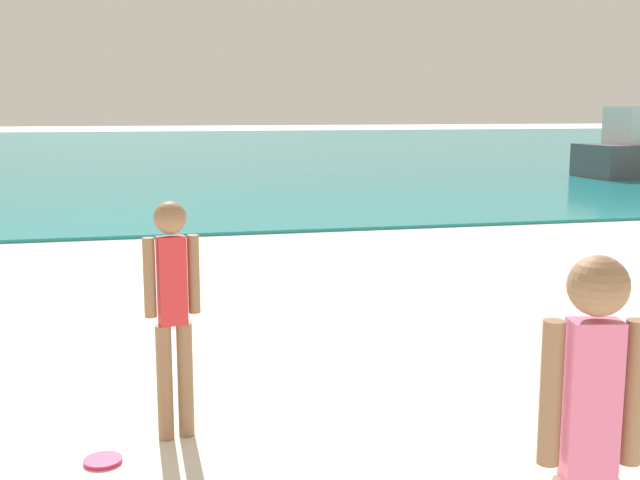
# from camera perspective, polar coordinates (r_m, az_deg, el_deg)

# --- Properties ---
(water) EXTENTS (160.00, 60.00, 0.06)m
(water) POSITION_cam_1_polar(r_m,az_deg,el_deg) (43.36, -10.74, 6.52)
(water) COLOR teal
(water) RESTS_ON ground
(person_standing) EXTENTS (0.35, 0.21, 1.56)m
(person_standing) POSITION_cam_1_polar(r_m,az_deg,el_deg) (5.17, -10.52, -4.66)
(person_standing) COLOR #936B4C
(person_standing) RESTS_ON ground
(frisbee) EXTENTS (0.23, 0.23, 0.03)m
(frisbee) POSITION_cam_1_polar(r_m,az_deg,el_deg) (5.18, -15.31, -15.03)
(frisbee) COLOR #E51E4C
(frisbee) RESTS_ON ground
(person_distant) EXTENTS (0.37, 0.22, 1.63)m
(person_distant) POSITION_cam_1_polar(r_m,az_deg,el_deg) (3.11, 18.73, -13.88)
(person_distant) COLOR #936B4C
(person_distant) RESTS_ON ground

